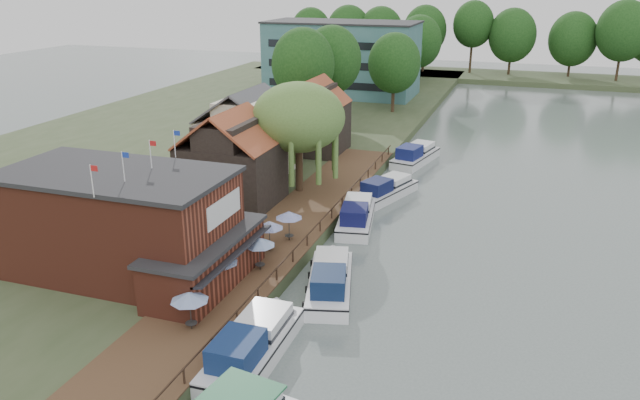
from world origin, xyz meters
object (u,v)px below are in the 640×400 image
(pub, at_px, (144,226))
(cruiser_2, at_px, (356,212))
(cruiser_0, at_px, (252,340))
(umbrella_2, at_px, (260,254))
(umbrella_4, at_px, (289,226))
(cruiser_1, at_px, (330,276))
(cottage_b, at_px, (249,130))
(willow, at_px, (299,138))
(cruiser_3, at_px, (387,187))
(cottage_c, at_px, (314,116))
(umbrella_1, at_px, (221,272))
(umbrella_0, at_px, (190,310))
(umbrella_3, at_px, (270,236))
(cottage_a, at_px, (231,158))
(hotel_block, at_px, (342,58))
(cruiser_4, at_px, (416,153))

(pub, distance_m, cruiser_2, 19.25)
(cruiser_0, bearing_deg, umbrella_2, 110.72)
(pub, bearing_deg, umbrella_4, 50.75)
(cruiser_1, bearing_deg, cottage_b, 111.77)
(willow, xyz_separation_m, cruiser_3, (7.69, 3.62, -5.10))
(cottage_c, bearing_deg, willow, -75.96)
(umbrella_4, bearing_deg, umbrella_1, -98.05)
(cottage_c, distance_m, willow, 14.46)
(cruiser_2, bearing_deg, umbrella_0, -110.75)
(umbrella_2, bearing_deg, pub, -155.84)
(cruiser_2, relative_size, cruiser_3, 1.05)
(umbrella_3, height_order, umbrella_4, same)
(umbrella_3, distance_m, umbrella_4, 2.44)
(willow, bearing_deg, cruiser_3, 25.25)
(pub, height_order, umbrella_3, pub)
(cruiser_1, bearing_deg, umbrella_0, -137.20)
(cottage_a, relative_size, umbrella_4, 3.62)
(willow, xyz_separation_m, cruiser_0, (6.88, -25.52, -4.95))
(umbrella_0, distance_m, cruiser_0, 4.11)
(umbrella_3, bearing_deg, cottage_a, 130.08)
(cottage_b, height_order, cruiser_2, cottage_b)
(cottage_c, bearing_deg, umbrella_2, -77.27)
(cottage_b, relative_size, cruiser_3, 1.04)
(umbrella_4, xyz_separation_m, cruiser_2, (3.34, 7.30, -1.12))
(cottage_c, distance_m, umbrella_2, 31.79)
(cottage_c, bearing_deg, cottage_a, -93.01)
(umbrella_3, bearing_deg, umbrella_2, -79.43)
(umbrella_0, xyz_separation_m, cruiser_3, (4.78, 28.93, -1.18))
(umbrella_1, relative_size, umbrella_3, 1.00)
(hotel_block, height_order, umbrella_3, hotel_block)
(umbrella_0, bearing_deg, cottage_c, 99.26)
(cottage_c, xyz_separation_m, cruiser_2, (10.34, -18.14, -4.08))
(cruiser_4, bearing_deg, cottage_a, -108.59)
(cruiser_2, bearing_deg, hotel_block, 98.18)
(cottage_a, bearing_deg, cruiser_3, 35.29)
(umbrella_4, distance_m, cruiser_4, 28.30)
(hotel_block, distance_m, cottage_a, 56.47)
(umbrella_1, xyz_separation_m, cruiser_0, (4.63, -5.23, -1.03))
(hotel_block, height_order, umbrella_2, hotel_block)
(hotel_block, relative_size, cottage_b, 2.65)
(umbrella_2, relative_size, umbrella_3, 1.00)
(umbrella_3, bearing_deg, hotel_block, 102.53)
(hotel_block, distance_m, cottage_c, 37.90)
(cottage_c, xyz_separation_m, umbrella_2, (6.97, -30.87, -2.96))
(cruiser_0, height_order, cruiser_4, cruiser_0)
(willow, relative_size, umbrella_3, 4.39)
(cottage_b, height_order, cottage_c, same)
(willow, relative_size, umbrella_2, 4.39)
(cottage_b, height_order, umbrella_2, cottage_b)
(cruiser_0, height_order, cruiser_1, cruiser_0)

